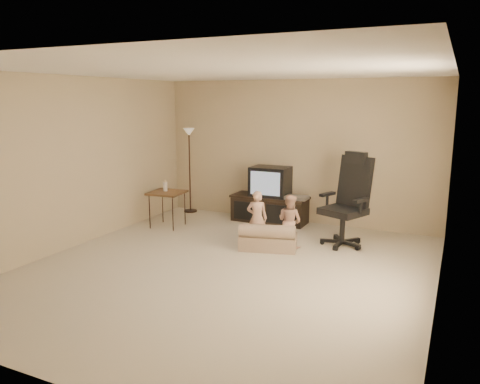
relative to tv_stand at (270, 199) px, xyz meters
The scene contains 9 objects.
floor 2.55m from the tv_stand, 81.24° to the right, with size 5.50×5.50×0.00m, color beige.
room_shell 2.75m from the tv_stand, 81.24° to the right, with size 5.50×5.50×5.50m.
tv_stand is the anchor object (origin of this frame).
office_chair 1.70m from the tv_stand, 25.98° to the right, with size 0.84×0.86×1.40m.
side_table 1.82m from the tv_stand, 145.05° to the right, with size 0.60×0.60×0.83m.
floor_lamp 1.86m from the tv_stand, behind, with size 0.25×0.25×1.62m.
child_sofa 1.60m from the tv_stand, 69.36° to the right, with size 0.91×0.66×0.40m.
toddler_left 1.40m from the tv_stand, 76.36° to the right, with size 0.31×0.22×0.84m, color tan.
toddler_right 1.46m from the tv_stand, 56.91° to the right, with size 0.39×0.21×0.80m, color tan.
Camera 1 is at (2.60, -5.08, 2.17)m, focal length 35.00 mm.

